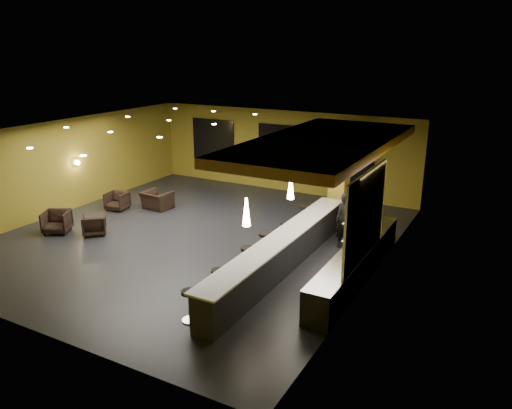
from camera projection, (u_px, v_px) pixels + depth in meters
The scene contains 35 objects.
floor at pixel (197, 238), 16.71m from camera, with size 12.00×13.00×0.10m, color black.
ceiling at pixel (192, 131), 15.62m from camera, with size 12.00×13.00×0.10m, color black.
wall_back at pixel (282, 151), 21.64m from camera, with size 12.00×0.10×3.50m, color olive.
wall_front at pixel (17, 259), 10.69m from camera, with size 12.00×0.10×3.50m, color olive.
wall_left at pixel (64, 166), 18.93m from camera, with size 0.10×13.00×3.50m, color olive.
wall_right at pixel (379, 215), 13.41m from camera, with size 0.10×13.00×3.50m, color olive.
wood_soffit at pixel (324, 143), 14.69m from camera, with size 3.60×8.00×0.28m, color olive.
window_left at pixel (213, 145), 23.16m from camera, with size 2.20×0.06×2.40m, color black.
window_center at pixel (281, 152), 21.57m from camera, with size 2.20×0.06×2.40m, color black.
window_right at pixel (348, 160), 20.20m from camera, with size 2.20×0.06×2.40m, color black.
tile_backsplash at pixel (366, 217), 12.53m from camera, with size 0.06×3.20×2.40m, color white.
bar_counter at pixel (282, 254), 14.04m from camera, with size 0.60×8.00×1.00m, color black.
bar_top at pixel (282, 237), 13.89m from camera, with size 0.78×8.10×0.05m, color silver.
prep_counter at pixel (356, 264), 13.57m from camera, with size 0.70×6.00×0.86m, color black.
prep_top at pixel (357, 249), 13.43m from camera, with size 0.72×6.00×0.03m, color silver.
wall_shelf_lower at pixel (357, 233), 12.55m from camera, with size 0.30×1.50×0.03m, color silver.
wall_shelf_upper at pixel (358, 216), 12.42m from camera, with size 0.30×1.50×0.03m, color silver.
column at pixel (339, 176), 17.51m from camera, with size 0.60×0.60×3.50m, color #A48B24.
wall_sconce at pixel (77, 162), 19.25m from camera, with size 0.22×0.22×0.22m, color #FFE5B2.
pendant_0 at pixel (246, 212), 11.81m from camera, with size 0.20×0.20×0.70m, color white.
pendant_1 at pixel (291, 187), 13.90m from camera, with size 0.20×0.20×0.70m, color white.
pendant_2 at pixel (323, 168), 15.99m from camera, with size 0.20×0.20×0.70m, color white.
staff_a at pixel (346, 221), 15.57m from camera, with size 0.65×0.42×1.77m, color black.
staff_b at pixel (349, 215), 16.37m from camera, with size 0.77×0.60×1.59m, color black.
staff_c at pixel (371, 218), 15.84m from camera, with size 0.86×0.56×1.75m, color black.
armchair_a at pixel (57, 222), 16.96m from camera, with size 0.83×0.85×0.77m, color black.
armchair_b at pixel (94, 224), 16.82m from camera, with size 0.75×0.77×0.70m, color black.
armchair_c at pixel (117, 201), 19.35m from camera, with size 0.76×0.78×0.71m, color black.
armchair_d at pixel (157, 200), 19.49m from camera, with size 1.07×0.93×0.69m, color black.
bar_stool_0 at pixel (190, 302), 11.46m from camera, with size 0.39×0.39×0.77m.
bar_stool_1 at pixel (218, 280), 12.56m from camera, with size 0.38×0.38×0.76m.
bar_stool_2 at pixel (248, 257), 13.77m from camera, with size 0.42×0.42×0.83m.
bar_stool_3 at pixel (265, 242), 14.86m from camera, with size 0.41×0.41×0.81m.
bar_stool_4 at pixel (286, 230), 16.00m from camera, with size 0.37×0.37×0.73m.
bar_stool_5 at pixel (304, 214), 17.32m from camera, with size 0.43×0.43×0.84m.
Camera 1 is at (9.21, -12.72, 6.11)m, focal length 35.00 mm.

